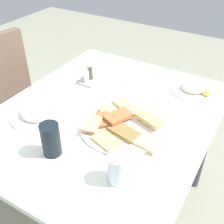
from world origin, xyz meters
TOP-DOWN VIEW (x-y plane):
  - ground_plane at (0.00, 0.00)m, footprint 6.00×6.00m
  - dining_table at (0.00, 0.00)m, footprint 1.02×0.85m
  - pide_platter at (-0.04, -0.10)m, footprint 0.35×0.35m
  - salad_plate_greens at (0.36, -0.27)m, footprint 0.21×0.21m
  - salad_plate_rice at (-0.16, 0.23)m, footprint 0.22×0.22m
  - soda_can at (-0.29, 0.03)m, footprint 0.09×0.09m
  - drinking_glass at (-0.28, -0.22)m, footprint 0.07×0.07m
  - paper_napkin at (0.35, 0.05)m, footprint 0.18×0.18m
  - fork at (0.35, 0.03)m, footprint 0.17×0.07m
  - spoon at (0.35, 0.07)m, footprint 0.18×0.06m
  - condiment_caddy at (0.18, 0.21)m, footprint 0.09×0.09m

SIDE VIEW (x-z plane):
  - ground_plane at x=0.00m, z-range 0.00..0.00m
  - dining_table at x=0.00m, z-range 0.27..0.97m
  - paper_napkin at x=0.35m, z-range 0.70..0.70m
  - fork at x=0.35m, z-range 0.70..0.71m
  - spoon at x=0.35m, z-range 0.70..0.71m
  - pide_platter at x=-0.04m, z-range 0.69..0.73m
  - salad_plate_greens at x=0.36m, z-range 0.69..0.75m
  - salad_plate_rice at x=-0.16m, z-range 0.69..0.75m
  - condiment_caddy at x=0.18m, z-range 0.69..0.76m
  - drinking_glass at x=-0.28m, z-range 0.70..0.80m
  - soda_can at x=-0.29m, z-range 0.70..0.82m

